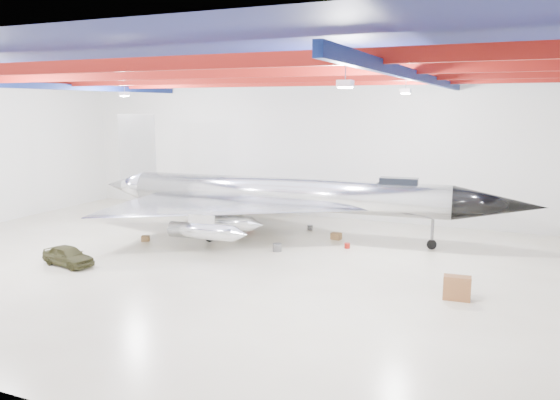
% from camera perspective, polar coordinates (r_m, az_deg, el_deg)
% --- Properties ---
extents(floor, '(40.00, 40.00, 0.00)m').
position_cam_1_polar(floor, '(31.88, -7.90, -6.41)').
color(floor, '#BCB195').
rests_on(floor, ground).
extents(wall_back, '(40.00, 0.00, 40.00)m').
position_cam_1_polar(wall_back, '(44.23, 2.09, 5.48)').
color(wall_back, silver).
rests_on(wall_back, floor).
extents(ceiling, '(40.00, 40.00, 0.00)m').
position_cam_1_polar(ceiling, '(30.68, -8.40, 13.71)').
color(ceiling, '#0A0F38').
rests_on(ceiling, wall_back).
extents(ceiling_structure, '(39.50, 29.50, 1.08)m').
position_cam_1_polar(ceiling_structure, '(30.64, -8.36, 12.45)').
color(ceiling_structure, maroon).
rests_on(ceiling_structure, ceiling).
extents(jet_aircraft, '(30.24, 18.65, 8.24)m').
position_cam_1_polar(jet_aircraft, '(36.73, 0.38, 0.18)').
color(jet_aircraft, silver).
rests_on(jet_aircraft, floor).
extents(jeep, '(3.54, 1.92, 1.14)m').
position_cam_1_polar(jeep, '(32.95, -21.27, -5.44)').
color(jeep, '#35341A').
rests_on(jeep, floor).
extents(desk, '(1.28, 0.71, 1.13)m').
position_cam_1_polar(desk, '(26.80, 18.00, -8.73)').
color(desk, brown).
rests_on(desk, floor).
extents(crate_ply, '(0.63, 0.58, 0.36)m').
position_cam_1_polar(crate_ply, '(37.32, -13.88, -3.92)').
color(crate_ply, olive).
rests_on(crate_ply, floor).
extents(toolbox_red, '(0.58, 0.51, 0.34)m').
position_cam_1_polar(toolbox_red, '(39.58, -3.09, -2.85)').
color(toolbox_red, '#9D170F').
rests_on(toolbox_red, floor).
extents(engine_drum, '(0.70, 0.70, 0.49)m').
position_cam_1_polar(engine_drum, '(33.72, -0.30, -4.98)').
color(engine_drum, '#59595B').
rests_on(engine_drum, floor).
extents(parts_bin, '(0.72, 0.62, 0.45)m').
position_cam_1_polar(parts_bin, '(36.87, 5.89, -3.77)').
color(parts_bin, olive).
rests_on(parts_bin, floor).
extents(crate_small, '(0.41, 0.35, 0.27)m').
position_cam_1_polar(crate_small, '(40.65, -8.53, -2.67)').
color(crate_small, '#59595B').
rests_on(crate_small, floor).
extents(tool_chest, '(0.41, 0.41, 0.33)m').
position_cam_1_polar(tool_chest, '(34.71, 7.03, -4.76)').
color(tool_chest, '#9D170F').
rests_on(tool_chest, floor).
extents(oil_barrel, '(0.60, 0.51, 0.38)m').
position_cam_1_polar(oil_barrel, '(38.32, -6.00, -3.30)').
color(oil_barrel, olive).
rests_on(oil_barrel, floor).
extents(spares_box, '(0.40, 0.40, 0.34)m').
position_cam_1_polar(spares_box, '(39.53, 3.16, -2.88)').
color(spares_box, '#59595B').
rests_on(spares_box, floor).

